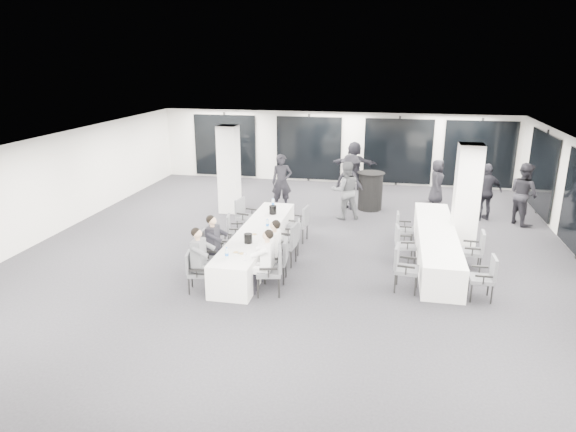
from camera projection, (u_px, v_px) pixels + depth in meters
name	position (u px, v px, depth m)	size (l,w,h in m)	color
room	(336.00, 192.00, 13.74)	(14.04, 16.04, 2.84)	black
column_left	(229.00, 169.00, 16.39)	(0.60, 0.60, 2.80)	white
column_right	(466.00, 199.00, 12.99)	(0.60, 0.60, 2.80)	white
banquet_table_main	(257.00, 244.00, 12.79)	(0.90, 5.00, 0.75)	white
banquet_table_side	(436.00, 245.00, 12.76)	(0.90, 5.00, 0.75)	white
cocktail_table	(370.00, 191.00, 16.87)	(0.90, 0.90, 1.24)	black
chair_main_left_near	(195.00, 269.00, 10.95)	(0.53, 0.56, 0.88)	#4A4D51
chair_main_left_second	(209.00, 250.00, 11.78)	(0.53, 0.59, 1.04)	#4A4D51
chair_main_left_mid	(220.00, 241.00, 12.51)	(0.55, 0.59, 0.96)	#4A4D51
chair_main_left_fourth	(233.00, 229.00, 13.51)	(0.52, 0.55, 0.88)	#4A4D51
chair_main_left_far	(245.00, 214.00, 14.53)	(0.62, 0.65, 1.02)	#4A4D51
chair_main_right_near	(273.00, 268.00, 10.80)	(0.63, 0.66, 1.04)	#4A4D51
chair_main_right_second	(279.00, 258.00, 11.42)	(0.53, 0.59, 0.99)	#4A4D51
chair_main_right_mid	(288.00, 242.00, 12.34)	(0.56, 0.61, 1.03)	#4A4D51
chair_main_right_fourth	(294.00, 235.00, 13.08)	(0.51, 0.55, 0.88)	#4A4D51
chair_main_right_far	(301.00, 221.00, 13.94)	(0.55, 0.60, 0.98)	#4A4D51
chair_side_left_near	(403.00, 265.00, 10.98)	(0.56, 0.61, 1.01)	#4A4D51
chair_side_left_mid	(402.00, 242.00, 12.46)	(0.54, 0.58, 0.94)	#4A4D51
chair_side_left_far	(402.00, 227.00, 13.70)	(0.46, 0.51, 0.88)	#4A4D51
chair_side_right_near	(486.00, 275.00, 10.55)	(0.49, 0.55, 0.95)	#4A4D51
chair_side_right_mid	(475.00, 248.00, 11.99)	(0.52, 0.57, 0.98)	#4A4D51
chair_side_right_far	(466.00, 229.00, 13.50)	(0.46, 0.51, 0.88)	#4A4D51
seated_guest_a	(201.00, 256.00, 10.84)	(0.50, 0.38, 1.44)	#525559
seated_guest_b	(216.00, 242.00, 11.69)	(0.50, 0.38, 1.44)	black
seated_guest_c	(265.00, 258.00, 10.75)	(0.50, 0.38, 1.44)	white
seated_guest_d	(272.00, 247.00, 11.37)	(0.50, 0.38, 1.44)	white
standing_guest_a	(282.00, 178.00, 16.80)	(0.76, 0.61, 2.07)	black
standing_guest_b	(345.00, 187.00, 15.77)	(0.99, 0.60, 2.05)	#525559
standing_guest_c	(350.00, 178.00, 16.87)	(1.33, 0.68, 2.06)	black
standing_guest_d	(486.00, 188.00, 15.66)	(1.18, 0.66, 2.00)	black
standing_guest_e	(437.00, 178.00, 17.58)	(0.83, 0.50, 1.71)	black
standing_guest_f	(354.00, 162.00, 19.33)	(1.91, 0.74, 2.08)	black
standing_guest_g	(233.00, 161.00, 20.19)	(0.68, 0.55, 1.88)	white
standing_guest_h	(524.00, 190.00, 15.25)	(1.03, 0.63, 2.13)	black
ice_bucket_near	(248.00, 238.00, 11.76)	(0.19, 0.19, 0.22)	black
ice_bucket_far	(273.00, 210.00, 13.93)	(0.20, 0.20, 0.23)	black
water_bottle_a	(227.00, 253.00, 10.84)	(0.08, 0.08, 0.24)	silver
water_bottle_b	(267.00, 224.00, 12.76)	(0.07, 0.07, 0.23)	silver
water_bottle_c	(273.00, 203.00, 14.58)	(0.08, 0.08, 0.24)	silver
plate_a	(236.00, 252.00, 11.18)	(0.19, 0.19, 0.03)	white
plate_b	(242.00, 254.00, 11.11)	(0.21, 0.21, 0.03)	white
plate_c	(254.00, 234.00, 12.32)	(0.19, 0.19, 0.03)	white
wine_glass	(245.00, 254.00, 10.72)	(0.07, 0.07, 0.19)	silver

